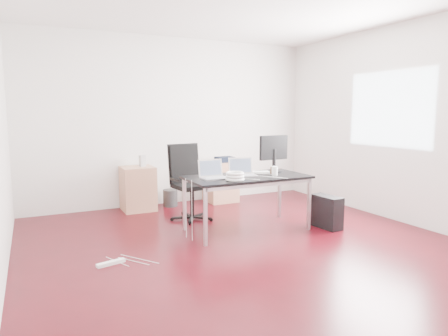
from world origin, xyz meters
name	(u,v)px	position (x,y,z in m)	size (l,w,h in m)	color
room_shell	(248,126)	(0.04, 0.00, 1.40)	(5.00, 5.00, 5.00)	#34050C
desk	(247,180)	(0.32, 0.50, 0.68)	(1.60, 0.80, 0.73)	black
office_chair	(189,178)	(-0.16, 1.39, 0.61)	(0.54, 0.56, 1.08)	black
filing_cabinet_left	(138,188)	(-0.72, 2.23, 0.35)	(0.50, 0.50, 0.70)	#AA7355
filing_cabinet_right	(221,182)	(0.75, 2.23, 0.35)	(0.50, 0.50, 0.70)	#AA7355
pc_tower	(326,212)	(1.34, 0.13, 0.22)	(0.20, 0.45, 0.44)	black
wastebasket	(170,198)	(-0.17, 2.25, 0.14)	(0.24, 0.24, 0.28)	black
power_strip	(111,263)	(-1.55, 0.04, 0.02)	(0.30, 0.06, 0.04)	white
laptop_left	(213,174)	(-0.16, 0.53, 0.79)	(0.33, 0.26, 0.23)	silver
laptop_right	(243,171)	(0.28, 0.56, 0.79)	(0.37, 0.31, 0.23)	silver
monitor	(274,152)	(0.84, 0.68, 1.01)	(0.45, 0.26, 0.51)	black
keyboard	(253,172)	(0.52, 0.69, 0.74)	(0.44, 0.14, 0.02)	white
cup_white	(275,171)	(0.67, 0.40, 0.79)	(0.08, 0.08, 0.12)	white
cup_brown	(273,171)	(0.70, 0.48, 0.78)	(0.08, 0.08, 0.10)	#53331C
cable_coil	(235,176)	(0.01, 0.27, 0.78)	(0.24, 0.24, 0.11)	white
power_adapter	(239,178)	(0.09, 0.33, 0.74)	(0.07, 0.07, 0.03)	white
speaker	(142,161)	(-0.63, 2.25, 0.79)	(0.09, 0.08, 0.18)	#9E9E9E
navy_garment	(225,159)	(0.81, 2.18, 0.74)	(0.30, 0.24, 0.09)	black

